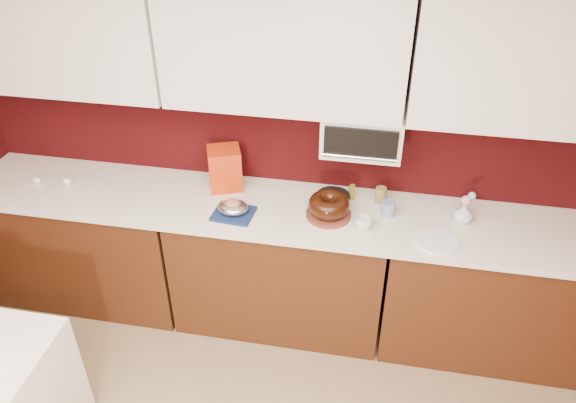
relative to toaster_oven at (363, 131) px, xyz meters
The scene contains 29 objects.
ceiling 2.43m from the toaster_oven, 102.07° to the right, with size 4.00×4.50×0.02m, color white.
wall_back 0.49m from the toaster_oven, 162.14° to the left, with size 4.00×0.02×2.50m, color #320608.
base_cabinet_left 2.02m from the toaster_oven, behind, with size 1.31×0.58×0.86m, color #43200D.
base_cabinet_center 1.06m from the toaster_oven, 159.86° to the right, with size 1.31×0.58×0.86m, color #43200D.
base_cabinet_right 1.30m from the toaster_oven, 10.58° to the right, with size 1.31×0.58×0.86m, color #43200D.
countertop 0.69m from the toaster_oven, 159.86° to the right, with size 4.00×0.62×0.04m, color white.
upper_cabinet_left 1.85m from the toaster_oven, behind, with size 1.31×0.33×0.70m, color white.
upper_cabinet_center 0.65m from the toaster_oven, behind, with size 1.31×0.33×0.70m, color white.
upper_cabinet_right 1.00m from the toaster_oven, ahead, with size 1.31×0.33×0.70m, color white.
toaster_oven is the anchor object (origin of this frame).
toaster_oven_door 0.16m from the toaster_oven, 90.00° to the right, with size 0.40×0.02×0.18m, color black.
toaster_oven_handle 0.19m from the toaster_oven, 90.00° to the right, with size 0.02×0.02×0.42m, color silver.
cake_base 0.53m from the toaster_oven, 127.47° to the right, with size 0.26×0.26×0.02m, color maroon.
bundt_cake 0.47m from the toaster_oven, 127.47° to the right, with size 0.24×0.24×0.10m, color black.
navy_towel 0.89m from the toaster_oven, 157.62° to the right, with size 0.23×0.20×0.02m, color navy.
foil_ham_nest 0.87m from the toaster_oven, 157.62° to the right, with size 0.18×0.15×0.07m, color silver.
roasted_ham 0.86m from the toaster_oven, 157.62° to the right, with size 0.09×0.08×0.06m, color #B06A50.
pandoro_box 0.90m from the toaster_oven, behind, with size 0.20×0.18×0.27m, color #A9170B.
dark_pan 0.48m from the toaster_oven, behind, with size 0.21×0.21×0.04m, color black.
coffee_mug 0.52m from the toaster_oven, 78.11° to the right, with size 0.08×0.08×0.09m, color white.
blue_jar 0.48m from the toaster_oven, 33.53° to the right, with size 0.08×0.08×0.10m, color navy.
flower_vase 0.75m from the toaster_oven, ahead, with size 0.09×0.09×0.13m, color silver.
flower_pink 0.71m from the toaster_oven, ahead, with size 0.06×0.06×0.06m, color pink.
flower_blue 0.72m from the toaster_oven, ahead, with size 0.05×0.05×0.05m, color #7EB0CB.
china_plate 0.74m from the toaster_oven, 34.79° to the right, with size 0.24×0.24×0.01m, color white.
amber_bottle 0.43m from the toaster_oven, 164.74° to the left, with size 0.03×0.03×0.10m, color olive.
paper_cup 0.45m from the toaster_oven, ahead, with size 0.06×0.06×0.10m, color olive.
egg_left 2.09m from the toaster_oven, behind, with size 0.06×0.04×0.04m, color silver.
egg_right 1.89m from the toaster_oven, behind, with size 0.06×0.05×0.05m, color white.
Camera 1 is at (0.56, -0.77, 2.83)m, focal length 35.00 mm.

